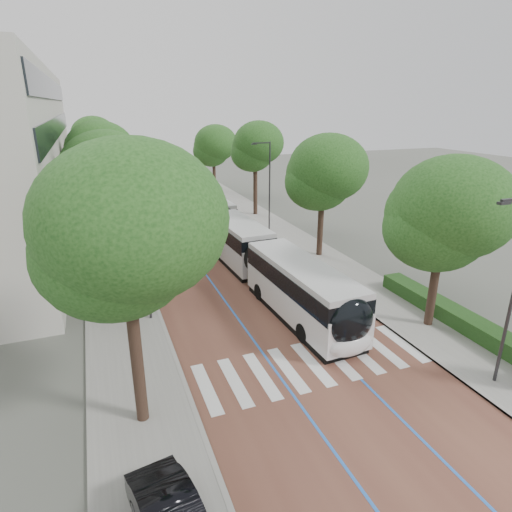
{
  "coord_description": "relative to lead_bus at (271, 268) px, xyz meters",
  "views": [
    {
      "loc": [
        -8.22,
        -13.73,
        11.25
      ],
      "look_at": [
        0.65,
        9.42,
        2.4
      ],
      "focal_mm": 30.0,
      "sensor_mm": 36.0,
      "label": 1
    }
  ],
  "objects": [
    {
      "name": "sidewalk_left",
      "position": [
        -9.05,
        30.93,
        -1.57
      ],
      "size": [
        4.0,
        140.0,
        0.12
      ],
      "primitive_type": "cube",
      "color": "gray",
      "rests_on": "ground"
    },
    {
      "name": "ground",
      "position": [
        -1.55,
        -9.07,
        -1.63
      ],
      "size": [
        160.0,
        160.0,
        0.0
      ],
      "primitive_type": "plane",
      "color": "#51544C",
      "rests_on": "ground"
    },
    {
      "name": "kerb_left",
      "position": [
        -7.15,
        30.93,
        -1.57
      ],
      "size": [
        0.2,
        140.0,
        0.14
      ],
      "primitive_type": "cube",
      "color": "gray",
      "rests_on": "ground"
    },
    {
      "name": "lane_line_left",
      "position": [
        -3.15,
        30.93,
        -1.6
      ],
      "size": [
        0.12,
        126.0,
        0.01
      ],
      "primitive_type": "cube",
      "color": "blue",
      "rests_on": "road"
    },
    {
      "name": "trees_right",
      "position": [
        6.15,
        11.87,
        4.47
      ],
      "size": [
        5.96,
        47.86,
        9.11
      ],
      "color": "black",
      "rests_on": "ground"
    },
    {
      "name": "lamp_post_left",
      "position": [
        -7.65,
        -1.07,
        2.49
      ],
      "size": [
        0.14,
        0.14,
        8.0
      ],
      "primitive_type": "cylinder",
      "color": "#2F2F31",
      "rests_on": "sidewalk_left"
    },
    {
      "name": "hedge",
      "position": [
        7.55,
        -9.07,
        -1.11
      ],
      "size": [
        1.2,
        14.0,
        0.8
      ],
      "primitive_type": "cube",
      "color": "#1A3B14",
      "rests_on": "sidewalk_right"
    },
    {
      "name": "kerb_right",
      "position": [
        4.05,
        30.93,
        -1.57
      ],
      "size": [
        0.2,
        140.0,
        0.14
      ],
      "primitive_type": "cube",
      "color": "gray",
      "rests_on": "ground"
    },
    {
      "name": "road",
      "position": [
        -1.55,
        30.93,
        -1.62
      ],
      "size": [
        11.0,
        140.0,
        0.02
      ],
      "primitive_type": "cube",
      "color": "brown",
      "rests_on": "ground"
    },
    {
      "name": "lead_bus",
      "position": [
        0.0,
        0.0,
        0.0
      ],
      "size": [
        3.29,
        18.49,
        3.2
      ],
      "rotation": [
        0.0,
        0.0,
        0.04
      ],
      "color": "black",
      "rests_on": "ground"
    },
    {
      "name": "lane_line_right",
      "position": [
        0.05,
        30.93,
        -1.6
      ],
      "size": [
        0.12,
        126.0,
        0.01
      ],
      "primitive_type": "cube",
      "color": "blue",
      "rests_on": "road"
    },
    {
      "name": "sidewalk_right",
      "position": [
        5.95,
        30.93,
        -1.57
      ],
      "size": [
        4.0,
        140.0,
        0.12
      ],
      "primitive_type": "cube",
      "color": "gray",
      "rests_on": "ground"
    },
    {
      "name": "trees_left",
      "position": [
        -9.05,
        15.89,
        4.98
      ],
      "size": [
        6.42,
        61.27,
        9.8
      ],
      "color": "black",
      "rests_on": "ground"
    },
    {
      "name": "bus_queued_0",
      "position": [
        0.01,
        16.05,
        -0.0
      ],
      "size": [
        2.78,
        12.45,
        3.2
      ],
      "rotation": [
        0.0,
        0.0,
        0.02
      ],
      "color": "silver",
      "rests_on": "ground"
    },
    {
      "name": "zebra_crossing",
      "position": [
        -1.35,
        -8.07,
        -1.6
      ],
      "size": [
        10.55,
        3.6,
        0.01
      ],
      "color": "silver",
      "rests_on": "ground"
    },
    {
      "name": "streetlight_far",
      "position": [
        5.07,
        12.93,
        3.19
      ],
      "size": [
        1.82,
        0.2,
        8.0
      ],
      "color": "#2F2F31",
      "rests_on": "sidewalk_right"
    },
    {
      "name": "bus_queued_1",
      "position": [
        0.48,
        29.25,
        -0.0
      ],
      "size": [
        3.28,
        12.53,
        3.2
      ],
      "rotation": [
        0.0,
        0.0,
        -0.06
      ],
      "color": "silver",
      "rests_on": "ground"
    }
  ]
}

